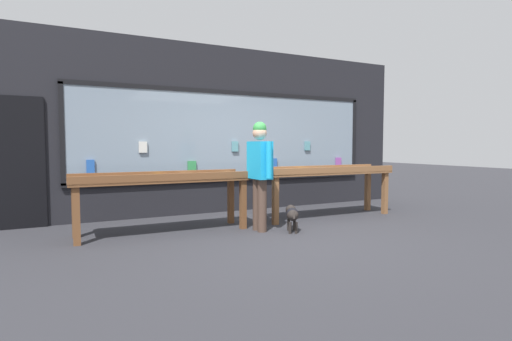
# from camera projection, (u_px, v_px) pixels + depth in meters

# --- Properties ---
(ground_plane) EXTENTS (40.00, 40.00, 0.00)m
(ground_plane) POSITION_uv_depth(u_px,v_px,m) (281.00, 235.00, 5.90)
(ground_plane) COLOR #2D2D33
(shopfront_facade) EXTENTS (8.49, 0.29, 3.26)m
(shopfront_facade) POSITION_uv_depth(u_px,v_px,m) (219.00, 131.00, 7.91)
(shopfront_facade) COLOR black
(shopfront_facade) RESTS_ON ground_plane
(display_table_left) EXTENTS (2.62, 0.70, 0.92)m
(display_table_left) POSITION_uv_depth(u_px,v_px,m) (163.00, 184.00, 6.00)
(display_table_left) COLOR brown
(display_table_left) RESTS_ON ground_plane
(display_table_right) EXTENTS (2.62, 0.68, 0.94)m
(display_table_right) POSITION_uv_depth(u_px,v_px,m) (326.00, 176.00, 7.37)
(display_table_right) COLOR brown
(display_table_right) RESTS_ON ground_plane
(person_browsing) EXTENTS (0.23, 0.67, 1.69)m
(person_browsing) POSITION_uv_depth(u_px,v_px,m) (260.00, 167.00, 6.13)
(person_browsing) COLOR #4C382D
(person_browsing) RESTS_ON ground_plane
(small_dog) EXTENTS (0.34, 0.53, 0.39)m
(small_dog) POSITION_uv_depth(u_px,v_px,m) (292.00, 214.00, 6.12)
(small_dog) COLOR black
(small_dog) RESTS_ON ground_plane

